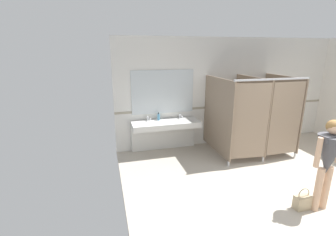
# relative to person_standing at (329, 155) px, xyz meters

# --- Properties ---
(ground_plane) EXTENTS (6.62, 6.85, 0.10)m
(ground_plane) POSITION_rel_person_standing_xyz_m (0.17, 0.13, -1.02)
(ground_plane) COLOR #B2A899
(wall_back) EXTENTS (6.62, 0.12, 2.91)m
(wall_back) POSITION_rel_person_standing_xyz_m (0.17, 3.31, 0.48)
(wall_back) COLOR silver
(wall_back) RESTS_ON ground_plane
(wall_back_tile_band) EXTENTS (6.62, 0.01, 0.06)m
(wall_back_tile_band) POSITION_rel_person_standing_xyz_m (0.17, 3.25, 0.08)
(wall_back_tile_band) COLOR #9E937F
(wall_back_tile_band) RESTS_ON wall_back
(vanity_counter) EXTENTS (1.73, 0.60, 0.95)m
(vanity_counter) POSITION_rel_person_standing_xyz_m (-1.89, 3.02, -0.35)
(vanity_counter) COLOR silver
(vanity_counter) RESTS_ON ground_plane
(mirror_panel) EXTENTS (1.63, 0.02, 1.11)m
(mirror_panel) POSITION_rel_person_standing_xyz_m (-1.89, 3.24, 0.57)
(mirror_panel) COLOR silver
(mirror_panel) RESTS_ON wall_back
(bathroom_stalls) EXTENTS (1.89, 1.52, 1.99)m
(bathroom_stalls) POSITION_rel_person_standing_xyz_m (0.22, 2.29, 0.07)
(bathroom_stalls) COLOR #84705B
(bathroom_stalls) RESTS_ON ground_plane
(person_standing) EXTENTS (0.55, 0.43, 1.56)m
(person_standing) POSITION_rel_person_standing_xyz_m (0.00, 0.00, 0.00)
(person_standing) COLOR #DBAD89
(person_standing) RESTS_ON ground_plane
(handbag) EXTENTS (0.28, 0.15, 0.38)m
(handbag) POSITION_rel_person_standing_xyz_m (-0.27, 0.07, -0.84)
(handbag) COLOR tan
(handbag) RESTS_ON ground_plane
(soap_dispenser) EXTENTS (0.07, 0.07, 0.20)m
(soap_dispenser) POSITION_rel_person_standing_xyz_m (-2.04, 3.11, -0.05)
(soap_dispenser) COLOR teal
(soap_dispenser) RESTS_ON vanity_counter
(floor_drain_cover) EXTENTS (0.14, 0.14, 0.01)m
(floor_drain_cover) POSITION_rel_person_standing_xyz_m (-0.96, 0.92, -0.97)
(floor_drain_cover) COLOR #B7BABF
(floor_drain_cover) RESTS_ON ground_plane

